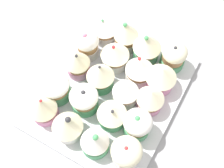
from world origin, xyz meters
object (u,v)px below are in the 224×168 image
(cupcake_0, at_px, (126,153))
(cupcake_12, at_px, (100,76))
(cupcake_5, at_px, (95,141))
(cupcake_19, at_px, (105,29))
(cupcake_17, at_px, (78,62))
(cupcake_3, at_px, (161,77))
(cupcake_10, at_px, (67,126))
(cupcake_4, at_px, (174,56))
(cupcake_9, at_px, (147,47))
(cupcake_6, at_px, (112,114))
(cupcake_11, at_px, (84,99))
(cupcake_8, at_px, (139,70))
(cupcake_1, at_px, (137,124))
(cupcake_7, at_px, (126,92))
(cupcake_16, at_px, (56,88))
(cupcake_2, at_px, (150,99))
(cupcake_13, at_px, (115,55))
(cupcake_18, at_px, (87,44))
(baking_tray, at_px, (112,91))
(cupcake_15, at_px, (43,108))
(cupcake_14, at_px, (126,35))

(cupcake_0, relative_size, cupcake_12, 0.94)
(cupcake_5, bearing_deg, cupcake_19, 26.08)
(cupcake_12, bearing_deg, cupcake_17, 84.15)
(cupcake_3, bearing_deg, cupcake_17, 108.46)
(cupcake_10, bearing_deg, cupcake_4, -24.39)
(cupcake_3, bearing_deg, cupcake_9, 48.65)
(cupcake_10, relative_size, cupcake_17, 0.96)
(cupcake_6, distance_m, cupcake_11, 0.07)
(cupcake_5, distance_m, cupcake_12, 0.14)
(cupcake_9, bearing_deg, cupcake_12, 155.53)
(cupcake_17, bearing_deg, cupcake_8, -66.95)
(cupcake_0, relative_size, cupcake_1, 1.06)
(cupcake_1, relative_size, cupcake_7, 1.05)
(cupcake_10, height_order, cupcake_16, cupcake_10)
(cupcake_2, xyz_separation_m, cupcake_16, (-0.08, 0.19, -0.00))
(cupcake_1, height_order, cupcake_8, same)
(cupcake_3, height_order, cupcake_10, cupcake_10)
(cupcake_13, bearing_deg, cupcake_6, -153.22)
(cupcake_1, xyz_separation_m, cupcake_18, (0.12, 0.19, 0.00))
(cupcake_13, bearing_deg, baking_tray, -155.92)
(cupcake_3, relative_size, cupcake_7, 1.02)
(cupcake_13, xyz_separation_m, cupcake_17, (-0.06, 0.06, 0.01))
(cupcake_5, bearing_deg, cupcake_6, -1.05)
(cupcake_1, bearing_deg, cupcake_11, 92.33)
(baking_tray, xyz_separation_m, cupcake_16, (-0.07, 0.10, 0.04))
(baking_tray, distance_m, cupcake_16, 0.13)
(cupcake_2, bearing_deg, cupcake_0, -175.17)
(cupcake_1, relative_size, cupcake_6, 1.06)
(cupcake_3, bearing_deg, cupcake_1, -178.05)
(cupcake_2, height_order, cupcake_6, cupcake_6)
(cupcake_17, bearing_deg, cupcake_5, -136.86)
(cupcake_2, xyz_separation_m, cupcake_12, (-0.01, 0.12, 0.01))
(cupcake_0, distance_m, cupcake_3, 0.19)
(cupcake_1, bearing_deg, cupcake_0, -172.41)
(baking_tray, xyz_separation_m, cupcake_12, (-0.00, 0.03, 0.05))
(cupcake_4, xyz_separation_m, cupcake_16, (-0.20, 0.19, -0.00))
(cupcake_12, xyz_separation_m, cupcake_18, (0.06, 0.07, -0.00))
(cupcake_8, height_order, cupcake_19, same)
(cupcake_0, xyz_separation_m, cupcake_12, (0.12, 0.13, 0.00))
(cupcake_15, relative_size, cupcake_16, 1.16)
(cupcake_15, bearing_deg, cupcake_3, -44.04)
(cupcake_14, xyz_separation_m, cupcake_18, (-0.07, 0.07, -0.00))
(cupcake_3, xyz_separation_m, cupcake_7, (-0.07, 0.05, -0.00))
(cupcake_9, relative_size, cupcake_12, 1.04)
(cupcake_4, distance_m, cupcake_17, 0.22)
(cupcake_10, distance_m, cupcake_12, 0.13)
(cupcake_15, height_order, cupcake_19, cupcake_15)
(cupcake_8, relative_size, cupcake_13, 1.04)
(cupcake_13, relative_size, cupcake_15, 0.92)
(cupcake_0, relative_size, cupcake_13, 1.09)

